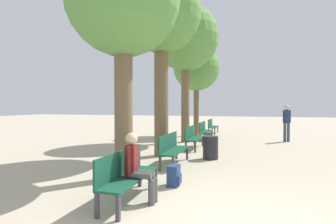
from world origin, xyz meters
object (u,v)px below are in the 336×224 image
at_px(bench_row_4, 212,125).
at_px(trash_bin, 210,148).
at_px(person_seated, 137,165).
at_px(backpack, 174,176).
at_px(bench_row_0, 126,172).
at_px(pedestrian_near, 287,121).
at_px(tree_row_2, 185,39).
at_px(tree_row_0, 123,2).
at_px(bench_row_2, 193,136).
at_px(tree_row_3, 196,69).
at_px(tree_row_1, 161,16).
at_px(bench_row_1, 172,147).
at_px(bench_row_3, 204,129).

xyz_separation_m(bench_row_4, trash_bin, (0.96, -7.84, -0.14)).
relative_size(person_seated, backpack, 2.78).
relative_size(bench_row_0, pedestrian_near, 0.99).
bearing_deg(pedestrian_near, backpack, -111.83).
relative_size(bench_row_4, person_seated, 1.41).
distance_m(bench_row_4, pedestrian_near, 4.76).
height_order(bench_row_4, person_seated, person_seated).
bearing_deg(tree_row_2, bench_row_4, 80.26).
distance_m(tree_row_0, trash_bin, 4.97).
relative_size(bench_row_2, tree_row_3, 0.33).
distance_m(tree_row_2, backpack, 8.28).
bearing_deg(tree_row_1, bench_row_2, 68.23).
xyz_separation_m(bench_row_1, person_seated, (0.23, -3.00, 0.14)).
relative_size(bench_row_2, backpack, 3.92).
bearing_deg(bench_row_3, tree_row_0, -95.37).
height_order(bench_row_4, tree_row_0, tree_row_0).
relative_size(person_seated, pedestrian_near, 0.70).
relative_size(bench_row_3, person_seated, 1.41).
bearing_deg(tree_row_1, trash_bin, -2.19).
xyz_separation_m(bench_row_0, tree_row_0, (-0.72, 1.35, 3.62)).
distance_m(bench_row_1, bench_row_2, 2.99).
xyz_separation_m(bench_row_2, tree_row_3, (-0.72, 4.57, 3.33)).
bearing_deg(pedestrian_near, tree_row_2, -162.28).
relative_size(tree_row_0, backpack, 12.57).
xyz_separation_m(bench_row_1, tree_row_3, (-0.72, 7.57, 3.33)).
bearing_deg(trash_bin, bench_row_2, 117.42).
bearing_deg(bench_row_2, backpack, -83.03).
relative_size(tree_row_1, trash_bin, 8.48).
relative_size(bench_row_1, trash_bin, 2.37).
bearing_deg(tree_row_1, bench_row_3, 81.48).
distance_m(bench_row_0, bench_row_1, 2.99).
distance_m(bench_row_2, bench_row_3, 2.99).
bearing_deg(bench_row_3, pedestrian_near, 4.24).
bearing_deg(bench_row_4, pedestrian_near, -34.85).
distance_m(bench_row_3, backpack, 7.94).
bearing_deg(trash_bin, bench_row_1, -130.40).
xyz_separation_m(tree_row_0, tree_row_3, (-0.00, 9.21, -0.30)).
xyz_separation_m(bench_row_3, bench_row_4, (0.00, 2.99, 0.00)).
bearing_deg(tree_row_0, bench_row_2, 81.21).
distance_m(bench_row_2, tree_row_1, 4.64).
bearing_deg(trash_bin, bench_row_0, -103.16).
xyz_separation_m(bench_row_4, tree_row_0, (-0.72, -10.62, 3.62)).
bearing_deg(person_seated, bench_row_3, 91.44).
height_order(bench_row_4, trash_bin, bench_row_4).
xyz_separation_m(bench_row_3, backpack, (0.60, -7.91, -0.29)).
height_order(tree_row_2, tree_row_3, tree_row_2).
height_order(bench_row_4, tree_row_2, tree_row_2).
bearing_deg(bench_row_2, bench_row_3, 90.00).
distance_m(tree_row_2, pedestrian_near, 6.18).
relative_size(tree_row_2, pedestrian_near, 3.69).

